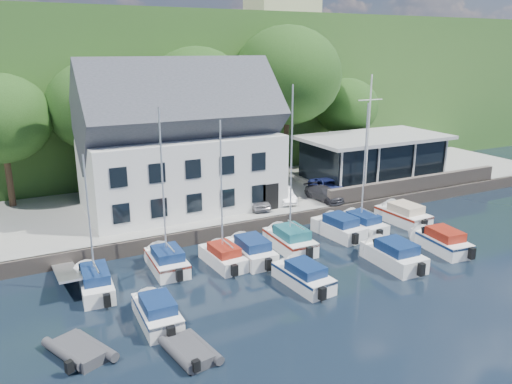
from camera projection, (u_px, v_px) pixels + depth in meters
ground at (402, 286)px, 27.63m from camera, size 180.00×180.00×0.00m
quay at (258, 196)px, 42.46m from camera, size 60.00×13.00×1.00m
quay_face at (298, 219)px, 36.90m from camera, size 60.00×0.30×1.00m
hillside at (128, 79)px, 78.41m from camera, size 160.00×75.00×16.00m
field_patch at (160, 27)px, 86.48m from camera, size 50.00×30.00×0.30m
harbor_building at (181, 150)px, 37.19m from camera, size 14.40×8.20×8.70m
club_pavilion at (373, 158)px, 45.27m from camera, size 13.20×7.20×4.10m
seawall at (417, 184)px, 42.18m from camera, size 18.00×0.50×1.20m
gangway at (67, 282)px, 28.11m from camera, size 1.20×6.00×1.40m
car_silver at (256, 200)px, 37.80m from camera, size 2.00×3.73×1.21m
car_white at (284, 194)px, 39.28m from camera, size 1.91×3.62×1.14m
car_dgrey at (324, 194)px, 39.57m from camera, size 1.94×3.89×1.09m
car_blue at (329, 187)px, 40.85m from camera, size 2.47×4.36×1.41m
flagpole at (368, 137)px, 39.67m from camera, size 2.33×0.20×9.71m
tree_0 at (4, 141)px, 36.95m from camera, size 7.31×7.31×10.00m
tree_1 at (99, 130)px, 39.86m from camera, size 7.87×7.87×10.75m
tree_2 at (198, 117)px, 43.15m from camera, size 8.67×8.67×11.85m
tree_3 at (287, 101)px, 46.65m from camera, size 10.04×10.04×13.73m
tree_4 at (346, 122)px, 51.10m from camera, size 6.43×6.43×8.79m
boat_r1_0 at (89, 217)px, 25.91m from camera, size 2.13×6.38×8.44m
boat_r1_1 at (164, 200)px, 28.42m from camera, size 2.16×5.53×8.65m
boat_r1_2 at (222, 200)px, 29.15m from camera, size 2.10×5.43×8.25m
boat_r1_3 at (251, 248)px, 30.85m from camera, size 2.04×5.89×1.50m
boat_r1_4 at (291, 179)px, 31.31m from camera, size 2.20×6.02×9.54m
boat_r1_5 at (339, 225)px, 34.74m from camera, size 2.60×5.89×1.55m
boat_r1_6 at (364, 174)px, 34.73m from camera, size 2.36×5.96×8.46m
boat_r1_7 at (403, 213)px, 37.36m from camera, size 2.47×6.09×1.53m
boat_r2_0 at (157, 309)px, 23.74m from camera, size 1.91×5.38×1.39m
boat_r2_2 at (303, 274)px, 27.50m from camera, size 2.29×5.75×1.39m
boat_r2_3 at (394, 253)px, 30.10m from camera, size 2.30×5.89×1.57m
boat_r2_4 at (442, 239)px, 32.30m from camera, size 2.49×5.98×1.49m
dinghy_0 at (80, 348)px, 21.26m from camera, size 2.89×3.52×0.71m
dinghy_1 at (190, 349)px, 21.24m from camera, size 2.17×3.11×0.67m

